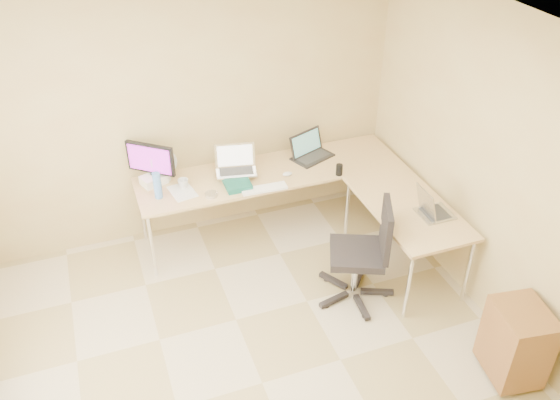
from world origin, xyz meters
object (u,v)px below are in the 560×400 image
object	(u,v)px
desk_main	(271,201)
desk_fan	(164,166)
laptop_return	(437,204)
laptop_black	(313,147)
office_chair	(357,252)
monitor	(151,163)
water_bottle	(157,185)
cabinet	(516,342)
laptop_center	(236,161)
mug	(183,184)
keyboard	(264,189)
desk_return	(404,237)

from	to	relation	value
desk_main	desk_fan	bearing A→B (deg)	168.80
desk_main	laptop_return	xyz separation A→B (m)	(1.13, -1.20, 0.48)
laptop_black	office_chair	xyz separation A→B (m)	(-0.11, -1.29, -0.36)
monitor	water_bottle	xyz separation A→B (m)	(0.00, -0.29, -0.08)
desk_fan	cabinet	size ratio (longest dim) A/B	0.50
office_chair	cabinet	xyz separation A→B (m)	(0.74, -1.24, -0.14)
laptop_black	desk_main	bearing A→B (deg)	169.34
monitor	desk_fan	world-z (taller)	monitor
desk_main	water_bottle	xyz separation A→B (m)	(-1.13, -0.09, 0.50)
laptop_black	laptop_center	bearing A→B (deg)	163.66
monitor	laptop_black	world-z (taller)	monitor
monitor	mug	distance (m)	0.36
office_chair	cabinet	world-z (taller)	office_chair
keyboard	office_chair	bearing A→B (deg)	-56.31
monitor	laptop_black	size ratio (longest dim) A/B	1.17
desk_main	cabinet	size ratio (longest dim) A/B	4.21
keyboard	laptop_center	bearing A→B (deg)	122.11
desk_return	keyboard	world-z (taller)	keyboard
water_bottle	laptop_return	world-z (taller)	water_bottle
monitor	laptop_black	xyz separation A→B (m)	(1.62, -0.10, -0.08)
laptop_black	water_bottle	bearing A→B (deg)	164.35
mug	laptop_return	distance (m)	2.33
desk_return	desk_fan	bearing A→B (deg)	148.85
laptop_black	office_chair	distance (m)	1.34
laptop_center	laptop_black	size ratio (longest dim) A/B	0.94
mug	desk_return	bearing A→B (deg)	-28.17
desk_fan	keyboard	bearing A→B (deg)	-14.79
keyboard	water_bottle	bearing A→B (deg)	169.66
monitor	desk_return	bearing A→B (deg)	9.08
laptop_center	office_chair	size ratio (longest dim) A/B	0.39
keyboard	monitor	bearing A→B (deg)	154.57
keyboard	mug	bearing A→B (deg)	159.80
monitor	keyboard	xyz separation A→B (m)	(0.96, -0.50, -0.20)
mug	monitor	bearing A→B (deg)	140.09
monitor	office_chair	distance (m)	2.09
laptop_center	monitor	bearing A→B (deg)	178.03
desk_return	laptop_black	distance (m)	1.30
monitor	keyboard	world-z (taller)	monitor
mug	water_bottle	bearing A→B (deg)	-162.09
laptop_center	mug	world-z (taller)	laptop_center
monitor	laptop_return	distance (m)	2.65
desk_main	laptop_center	xyz separation A→B (m)	(-0.35, 0.01, 0.54)
laptop_black	office_chair	bearing A→B (deg)	-117.21
desk_fan	office_chair	distance (m)	2.00
keyboard	mug	xyz separation A→B (m)	(-0.71, 0.29, 0.04)
laptop_black	desk_return	bearing A→B (deg)	-88.59
keyboard	office_chair	world-z (taller)	office_chair
desk_return	laptop_return	bearing A→B (deg)	-53.04
desk_return	keyboard	bearing A→B (deg)	148.43
desk_main	monitor	size ratio (longest dim) A/B	5.48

